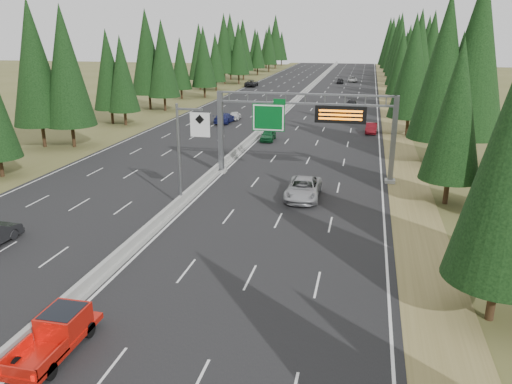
% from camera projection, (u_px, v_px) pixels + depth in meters
% --- Properties ---
extents(road, '(32.00, 260.00, 0.08)m').
position_uv_depth(road, '(290.00, 107.00, 90.29)').
color(road, black).
rests_on(road, ground).
extents(shoulder_right, '(3.60, 260.00, 0.06)m').
position_uv_depth(shoulder_right, '(391.00, 110.00, 86.61)').
color(shoulder_right, olive).
rests_on(shoulder_right, ground).
extents(shoulder_left, '(3.60, 260.00, 0.06)m').
position_uv_depth(shoulder_left, '(196.00, 104.00, 93.97)').
color(shoulder_left, brown).
rests_on(shoulder_left, ground).
extents(median_barrier, '(0.70, 260.00, 0.85)m').
position_uv_depth(median_barrier, '(290.00, 105.00, 90.17)').
color(median_barrier, gray).
rests_on(median_barrier, road).
extents(sign_gantry, '(16.75, 0.98, 7.80)m').
position_uv_depth(sign_gantry, '(311.00, 123.00, 44.94)').
color(sign_gantry, slate).
rests_on(sign_gantry, road).
extents(hov_sign_pole, '(2.80, 0.50, 8.00)m').
position_uv_depth(hov_sign_pole, '(186.00, 148.00, 37.62)').
color(hov_sign_pole, slate).
rests_on(hov_sign_pole, road).
extents(tree_row_right, '(11.88, 241.03, 18.83)m').
position_uv_depth(tree_row_right, '(423.00, 58.00, 79.69)').
color(tree_row_right, black).
rests_on(tree_row_right, ground).
extents(tree_row_left, '(12.10, 243.60, 18.83)m').
position_uv_depth(tree_row_left, '(167.00, 55.00, 89.16)').
color(tree_row_left, black).
rests_on(tree_row_left, ground).
extents(silver_minivan, '(2.70, 5.80, 1.61)m').
position_uv_depth(silver_minivan, '(303.00, 189.00, 40.77)').
color(silver_minivan, '#A0A1A4').
rests_on(silver_minivan, road).
extents(red_pickup, '(1.77, 4.96, 1.62)m').
position_uv_depth(red_pickup, '(59.00, 330.00, 21.35)').
color(red_pickup, black).
rests_on(red_pickup, road).
extents(car_ahead_green, '(1.76, 4.09, 1.38)m').
position_uv_depth(car_ahead_green, '(268.00, 135.00, 62.26)').
color(car_ahead_green, '#114D25').
rests_on(car_ahead_green, road).
extents(car_ahead_dkred, '(1.65, 4.20, 1.36)m').
position_uv_depth(car_ahead_dkred, '(371.00, 128.00, 66.74)').
color(car_ahead_dkred, '#610D14').
rests_on(car_ahead_dkred, road).
extents(car_ahead_dkgrey, '(1.82, 4.46, 1.29)m').
position_uv_depth(car_ahead_dkgrey, '(352.00, 104.00, 89.42)').
color(car_ahead_dkgrey, black).
rests_on(car_ahead_dkgrey, road).
extents(car_ahead_white, '(2.68, 5.09, 1.37)m').
position_uv_depth(car_ahead_white, '(352.00, 79.00, 133.48)').
color(car_ahead_white, silver).
rests_on(car_ahead_white, road).
extents(car_ahead_far, '(1.77, 4.19, 1.42)m').
position_uv_depth(car_ahead_far, '(340.00, 81.00, 129.83)').
color(car_ahead_far, black).
rests_on(car_ahead_far, road).
extents(car_onc_blue, '(2.34, 5.34, 1.53)m').
position_uv_depth(car_onc_blue, '(224.00, 118.00, 74.10)').
color(car_onc_blue, navy).
rests_on(car_onc_blue, road).
extents(car_onc_white, '(1.92, 3.96, 1.30)m').
position_uv_depth(car_onc_white, '(235.00, 115.00, 77.04)').
color(car_onc_white, silver).
rests_on(car_onc_white, road).
extents(car_onc_far, '(2.84, 5.84, 1.60)m').
position_uv_depth(car_onc_far, '(251.00, 83.00, 122.68)').
color(car_onc_far, black).
rests_on(car_onc_far, road).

